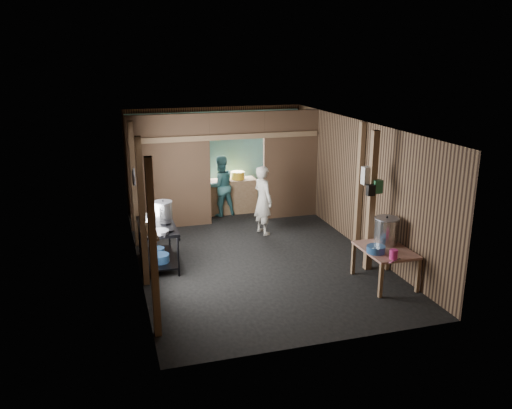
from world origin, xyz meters
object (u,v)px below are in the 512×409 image
object	(u,v)px
stove_pot_large	(163,210)
stock_pot	(386,231)
cook	(263,200)
prep_table	(385,266)
pink_bucket	(394,254)
yellow_tub	(238,175)
gas_range	(158,245)

from	to	relation	value
stove_pot_large	stock_pot	bearing A→B (deg)	-29.17
stove_pot_large	stock_pot	distance (m)	4.19
stove_pot_large	cook	size ratio (longest dim) A/B	0.24
stove_pot_large	prep_table	bearing A→B (deg)	-32.73
stock_pot	pink_bucket	distance (m)	0.73
stove_pot_large	stock_pot	xyz separation A→B (m)	(3.66, -2.04, -0.11)
prep_table	cook	distance (m)	3.40
yellow_tub	cook	xyz separation A→B (m)	(0.12, -1.77, -0.18)
prep_table	pink_bucket	world-z (taller)	pink_bucket
stove_pot_large	cook	bearing A→B (deg)	20.36
pink_bucket	stock_pot	bearing A→B (deg)	70.58
pink_bucket	yellow_tub	bearing A→B (deg)	103.29
stove_pot_large	yellow_tub	world-z (taller)	stove_pot_large
yellow_tub	stock_pot	bearing A→B (deg)	-72.16
pink_bucket	gas_range	bearing A→B (deg)	146.62
gas_range	yellow_tub	distance (m)	3.81
pink_bucket	cook	world-z (taller)	cook
prep_table	stock_pot	size ratio (longest dim) A/B	2.13
gas_range	yellow_tub	xyz separation A→B (m)	(2.33, 2.97, 0.54)
pink_bucket	yellow_tub	world-z (taller)	yellow_tub
stock_pot	yellow_tub	bearing A→B (deg)	107.84
prep_table	yellow_tub	xyz separation A→B (m)	(-1.38, 4.89, 0.63)
stove_pot_large	stock_pot	world-z (taller)	stove_pot_large
stove_pot_large	gas_range	bearing A→B (deg)	-115.61
prep_table	gas_range	bearing A→B (deg)	152.63
gas_range	cook	xyz separation A→B (m)	(2.45, 1.20, 0.36)
prep_table	stock_pot	distance (m)	0.61
pink_bucket	cook	size ratio (longest dim) A/B	0.11
pink_bucket	prep_table	bearing A→B (deg)	75.20
prep_table	pink_bucket	size ratio (longest dim) A/B	6.63
gas_range	cook	size ratio (longest dim) A/B	0.89
gas_range	pink_bucket	size ratio (longest dim) A/B	8.48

